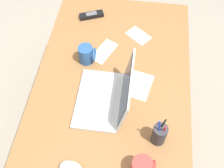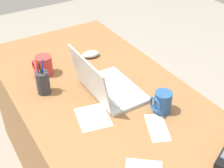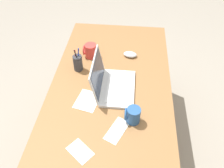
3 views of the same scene
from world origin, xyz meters
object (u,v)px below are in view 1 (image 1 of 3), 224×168
Objects in this scene: coffee_mug_tall at (143,168)px; laptop at (107,97)px; coffee_mug_white at (87,54)px; cordless_phone at (91,15)px; pen_holder at (159,134)px.

laptop is at bearing -149.54° from coffee_mug_tall.
laptop reaches higher than coffee_mug_white.
coffee_mug_white reaches higher than cordless_phone.
coffee_mug_white is 0.34m from cordless_phone.
coffee_mug_tall is 0.57× the size of pen_holder.
coffee_mug_white is 0.97× the size of coffee_mug_tall.
coffee_mug_tall is at bearing -21.60° from pen_holder.
laptop reaches higher than coffee_mug_tall.
coffee_mug_tall reaches higher than coffee_mug_white.
coffee_mug_tall is at bearing 30.46° from laptop.
pen_holder is at bearing 158.40° from coffee_mug_tall.
coffee_mug_tall is at bearing 30.63° from coffee_mug_white.
coffee_mug_tall is 0.69× the size of cordless_phone.
laptop is 2.21× the size of cordless_phone.
cordless_phone is (-0.90, -0.37, -0.04)m from coffee_mug_tall.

